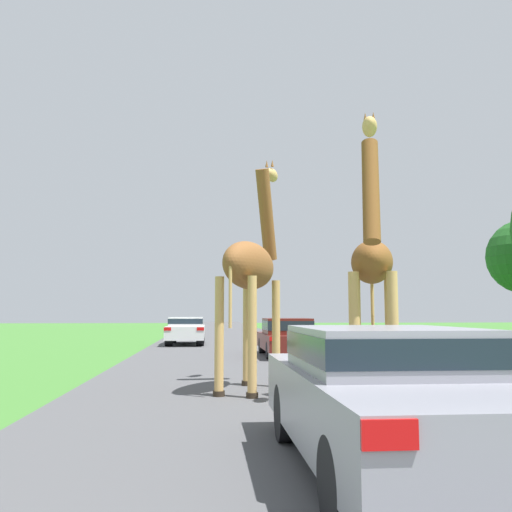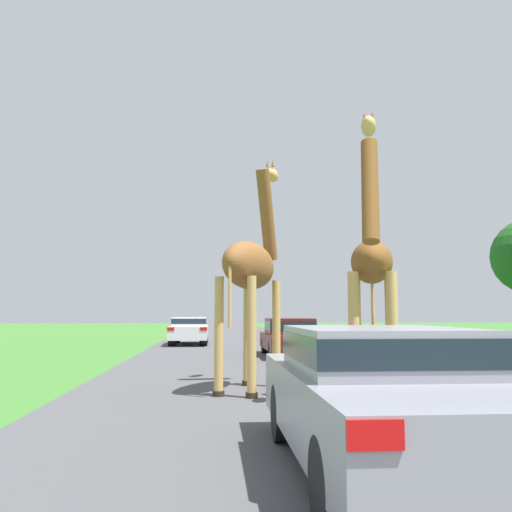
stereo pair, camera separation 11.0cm
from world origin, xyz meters
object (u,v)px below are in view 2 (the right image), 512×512
at_px(giraffe_near_road, 252,268).
at_px(car_queue_left, 290,336).
at_px(car_queue_right, 189,330).
at_px(car_lead_maroon, 379,393).
at_px(giraffe_companion, 372,269).

xyz_separation_m(giraffe_near_road, car_queue_left, (1.92, 8.34, -1.70)).
bearing_deg(car_queue_right, car_lead_maroon, -82.56).
bearing_deg(giraffe_companion, car_queue_left, -72.16).
xyz_separation_m(giraffe_companion, car_queue_left, (-0.19, 9.48, -1.60)).
distance_m(car_queue_right, car_queue_left, 8.14).
relative_size(giraffe_companion, car_lead_maroon, 1.07).
bearing_deg(giraffe_near_road, car_lead_maroon, -58.03).
relative_size(car_lead_maroon, car_queue_right, 1.04).
bearing_deg(car_queue_left, giraffe_near_road, -102.96).
xyz_separation_m(car_queue_right, car_queue_left, (3.83, -7.19, -0.01)).
distance_m(car_lead_maroon, car_queue_right, 21.27).
relative_size(giraffe_near_road, car_queue_left, 1.14).
bearing_deg(car_lead_maroon, car_queue_right, 97.44).
height_order(giraffe_companion, car_lead_maroon, giraffe_companion).
xyz_separation_m(giraffe_near_road, car_queue_right, (-1.91, 15.53, -1.70)).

